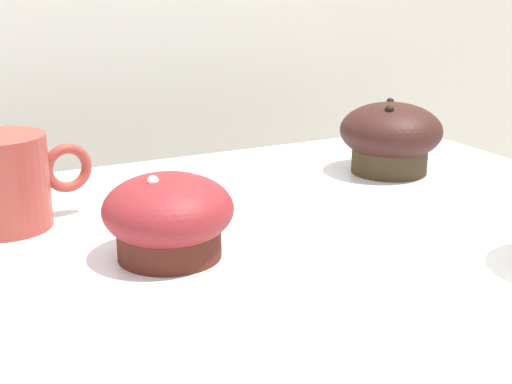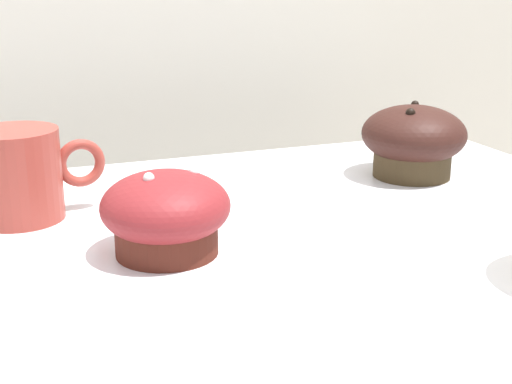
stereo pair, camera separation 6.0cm
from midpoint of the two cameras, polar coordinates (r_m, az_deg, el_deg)
The scene contains 4 objects.
wall_back at distance 1.15m, azimuth -19.04°, elevation 2.35°, with size 3.20×0.10×1.80m, color beige.
muffin_back_right at distance 0.58m, azimuth -9.97°, elevation -2.01°, with size 0.11×0.11×0.07m.
muffin_front_left at distance 0.82m, azimuth 8.68°, elevation 4.36°, with size 0.12×0.12×0.08m.
coffee_cup at distance 0.68m, azimuth -21.90°, elevation 0.88°, with size 0.12×0.08×0.09m.
Camera 1 is at (-0.17, -0.49, 1.18)m, focal length 50.00 mm.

